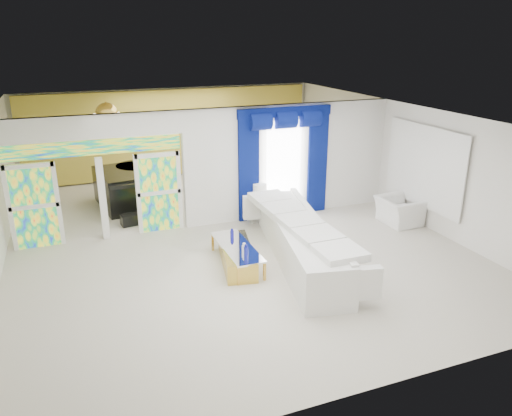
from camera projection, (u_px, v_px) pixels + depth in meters
name	position (u px, v px, depth m)	size (l,w,h in m)	color
floor	(227.00, 236.00, 12.12)	(12.00, 12.00, 0.00)	#B7AF9E
dividing_wall	(290.00, 160.00, 13.22)	(5.70, 0.18, 3.00)	white
dividing_header	(91.00, 127.00, 11.11)	(4.30, 0.18, 0.55)	white
stained_panel_left	(34.00, 206.00, 11.20)	(0.95, 0.04, 2.00)	#994C3F
stained_panel_right	(159.00, 192.00, 12.17)	(0.95, 0.04, 2.00)	#994C3F
stained_transom	(93.00, 147.00, 11.27)	(4.00, 0.05, 0.35)	#994C3F
window_pane	(283.00, 164.00, 13.07)	(1.00, 0.02, 2.30)	white
blue_drape_left	(249.00, 169.00, 12.72)	(0.55, 0.10, 2.80)	#030C40
blue_drape_right	(317.00, 162.00, 13.40)	(0.55, 0.10, 2.80)	#030C40
blue_pelmet	(285.00, 112.00, 12.58)	(2.60, 0.12, 0.25)	#030C40
wall_mirror	(424.00, 166.00, 12.40)	(0.04, 2.70, 1.90)	white
gold_curtains	(173.00, 133.00, 16.79)	(9.70, 0.12, 2.90)	gold
white_sofa	(300.00, 242.00, 10.69)	(0.98, 4.58, 0.87)	silver
coffee_table	(237.00, 256.00, 10.57)	(0.62, 1.87, 0.42)	gold
console_table	(270.00, 211.00, 13.19)	(1.28, 0.40, 0.43)	silver
table_lamp	(260.00, 195.00, 12.92)	(0.36, 0.36, 0.58)	white
armchair	(399.00, 211.00, 12.82)	(1.07, 0.93, 0.69)	silver
grand_piano	(128.00, 188.00, 14.17)	(1.55, 2.03, 1.03)	black
piano_bench	(138.00, 218.00, 12.89)	(0.87, 0.34, 0.29)	black
tv_console	(23.00, 202.00, 13.35)	(0.53, 0.48, 0.77)	tan
chandelier	(107.00, 113.00, 13.42)	(0.60, 0.60, 0.60)	gold
decanters	(242.00, 246.00, 10.32)	(0.13, 1.11, 0.21)	navy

